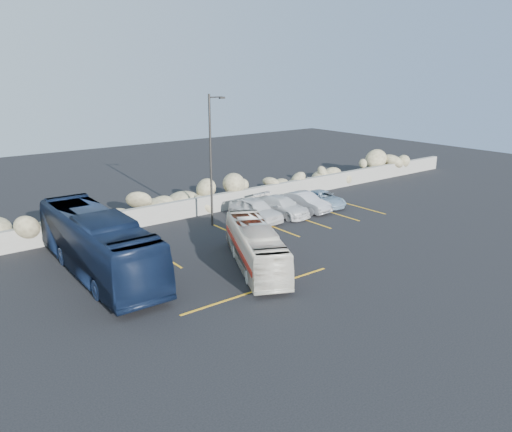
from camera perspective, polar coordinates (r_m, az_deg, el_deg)
ground at (r=22.73m, az=2.72°, el=-7.92°), size 90.00×90.00×0.00m
seawall at (r=32.06m, az=-11.22°, el=0.23°), size 60.00×0.40×1.20m
riprap_pile at (r=32.93m, az=-12.22°, el=1.86°), size 54.00×2.80×2.60m
parking_lines at (r=29.49m, az=2.65°, el=-2.10°), size 18.16×9.36×0.01m
lamppost at (r=30.33m, az=-5.12°, el=6.73°), size 1.14×0.18×8.00m
vintage_bus at (r=24.39m, az=-0.04°, el=-3.52°), size 4.78×7.52×2.09m
tour_coach at (r=24.64m, az=-17.61°, el=-3.00°), size 2.69×10.78×2.99m
car_a at (r=32.06m, az=-0.05°, el=0.75°), size 1.81×4.22×1.42m
car_b at (r=34.37m, az=5.60°, el=1.62°), size 1.69×3.95×1.27m
car_c at (r=33.24m, az=2.99°, el=1.13°), size 2.07×4.36×1.23m
car_d at (r=35.84m, az=7.66°, el=1.98°), size 2.00×3.88×1.05m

